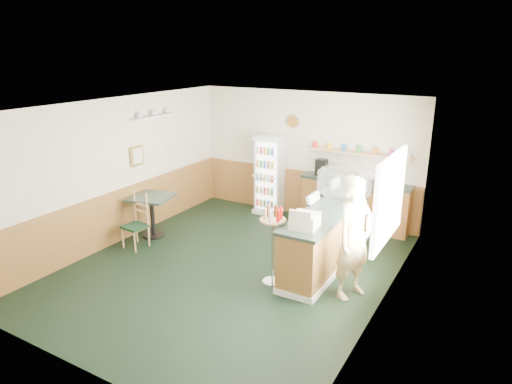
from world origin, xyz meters
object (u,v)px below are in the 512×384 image
Objects in this scene: condiment_stand at (273,235)px; cash_register at (305,221)px; shopkeeper at (354,238)px; cafe_chair at (138,219)px; drinks_fridge at (269,175)px; cafe_table at (152,208)px; display_case at (344,184)px.

cash_register is at bearing 6.91° from condiment_stand.
shopkeeper is (0.70, 0.19, -0.19)m from cash_register.
cafe_chair is (-3.32, -0.06, -0.58)m from cash_register.
drinks_fridge is 0.94× the size of shopkeeper.
drinks_fridge reaches higher than cafe_table.
drinks_fridge reaches higher than cash_register.
cash_register is 3.37m from cafe_chair.
shopkeeper is at bearing 11.63° from condiment_stand.
shopkeeper is 1.23m from condiment_stand.
drinks_fridge is at bearing 69.52° from shopkeeper.
drinks_fridge is 3.25m from condiment_stand.
drinks_fridge is at bearing 71.76° from cafe_chair.
display_case is 0.96× the size of cafe_table.
cash_register is at bearing -90.00° from display_case.
cafe_table is (-4.10, 0.23, -0.34)m from shopkeeper.
display_case is 3.81m from cafe_chair.
display_case reaches higher than cafe_table.
cafe_table is at bearing 109.21° from shopkeeper.
condiment_stand is 2.94m from cafe_table.
shopkeeper reaches higher than cafe_table.
condiment_stand is at bearing 124.00° from shopkeeper.
condiment_stand is at bearing -106.14° from display_case.
cafe_chair is at bearing -80.18° from cafe_table.
shopkeeper is at bearing 9.28° from cash_register.
cafe_table is 0.87× the size of cafe_chair.
cafe_table is (-3.40, -1.26, -0.67)m from display_case.
condiment_stand is at bearing -178.74° from cash_register.
display_case reaches higher than cafe_chair.
shopkeeper is 4.04m from cafe_chair.
cafe_chair is (-1.23, -2.84, -0.33)m from drinks_fridge.
drinks_fridge is at bearing 121.34° from cash_register.
cash_register is 0.43× the size of cafe_table.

